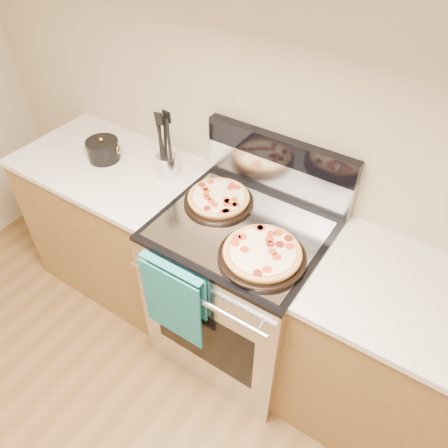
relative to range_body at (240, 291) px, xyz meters
The scene contains 17 objects.
wall_back 0.97m from the range_body, 90.00° to the left, with size 4.00×4.00×0.00m, color tan.
range_body is the anchor object (origin of this frame).
oven_window 0.34m from the range_body, 90.00° to the right, with size 0.56×0.01×0.40m, color black.
cooktop 0.46m from the range_body, ahead, with size 0.76×0.68×0.02m, color black.
backsplash_lower 0.64m from the range_body, 90.00° to the left, with size 0.76×0.06×0.18m, color silver.
backsplash_upper 0.77m from the range_body, 90.00° to the left, with size 0.76×0.06×0.12m, color black.
oven_handle 0.51m from the range_body, 90.00° to the right, with size 0.03×0.03×0.70m, color silver.
dish_towel 0.47m from the range_body, 107.74° to the right, with size 0.32×0.05×0.42m, color navy, non-canonical shape.
foil_sheet 0.47m from the range_body, 90.00° to the right, with size 0.70×0.55×0.01m, color gray.
cabinet_left 0.88m from the range_body, behind, with size 1.00×0.62×0.88m, color brown.
countertop_left 0.99m from the range_body, behind, with size 1.02×0.64×0.03m, color beige.
cabinet_right 0.88m from the range_body, ahead, with size 1.00×0.62×0.88m, color brown.
countertop_right 0.99m from the range_body, ahead, with size 1.02×0.64×0.03m, color beige.
pepperoni_pizza_back 0.53m from the range_body, 158.75° to the left, with size 0.33×0.33×0.04m, color #BB7439, non-canonical shape.
pepperoni_pizza_front 0.55m from the range_body, 36.91° to the right, with size 0.37×0.37×0.05m, color #BB7439, non-canonical shape.
utensil_crock 0.75m from the range_body, 167.53° to the left, with size 0.10×0.10×0.13m, color silver.
saucepan 1.05m from the range_body, behind, with size 0.17×0.17×0.10m, color black.
Camera 1 is at (0.73, 0.40, 2.26)m, focal length 35.00 mm.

